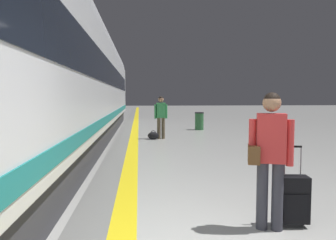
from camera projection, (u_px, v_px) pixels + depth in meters
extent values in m
cube|color=yellow|center=(134.00, 140.00, 12.74)|extent=(0.36, 80.00, 0.01)
cube|color=slate|center=(124.00, 140.00, 12.71)|extent=(0.73, 80.00, 0.01)
cube|color=#38383D|center=(48.00, 147.00, 8.72)|extent=(2.67, 28.92, 0.70)
cube|color=silver|center=(47.00, 80.00, 8.59)|extent=(2.90, 30.13, 2.90)
cylinder|color=silver|center=(45.00, 26.00, 8.49)|extent=(2.84, 29.52, 2.84)
cube|color=black|center=(46.00, 66.00, 8.57)|extent=(2.93, 28.32, 0.80)
cube|color=#197F7F|center=(48.00, 123.00, 8.67)|extent=(2.94, 29.52, 0.24)
cube|color=gray|center=(41.00, 92.00, 12.97)|extent=(0.02, 0.90, 2.00)
cylinder|color=#383842|center=(277.00, 197.00, 4.09)|extent=(0.14, 0.14, 0.87)
cylinder|color=#383842|center=(262.00, 196.00, 4.13)|extent=(0.14, 0.14, 0.87)
cube|color=red|center=(271.00, 138.00, 4.05)|extent=(0.40, 0.30, 0.62)
cylinder|color=red|center=(290.00, 143.00, 4.00)|extent=(0.09, 0.09, 0.58)
cylinder|color=red|center=(252.00, 142.00, 4.10)|extent=(0.09, 0.09, 0.58)
sphere|color=#A37556|center=(272.00, 103.00, 4.02)|extent=(0.23, 0.23, 0.23)
sphere|color=black|center=(272.00, 101.00, 4.02)|extent=(0.21, 0.21, 0.21)
cube|color=brown|center=(254.00, 154.00, 4.08)|extent=(0.23, 0.32, 0.23)
cube|color=black|center=(293.00, 199.00, 4.22)|extent=(0.41, 0.27, 0.60)
cube|color=black|center=(296.00, 208.00, 4.11)|extent=(0.31, 0.06, 0.33)
cylinder|color=black|center=(302.00, 222.00, 4.30)|extent=(0.03, 0.06, 0.06)
cylinder|color=black|center=(280.00, 221.00, 4.32)|extent=(0.03, 0.06, 0.06)
cylinder|color=gray|center=(301.00, 161.00, 4.24)|extent=(0.02, 0.02, 0.38)
cylinder|color=gray|center=(285.00, 161.00, 4.25)|extent=(0.02, 0.02, 0.38)
cube|color=black|center=(293.00, 147.00, 4.23)|extent=(0.22, 0.05, 0.02)
cylinder|color=brown|center=(159.00, 128.00, 13.04)|extent=(0.14, 0.14, 0.85)
cylinder|color=brown|center=(163.00, 128.00, 13.08)|extent=(0.14, 0.14, 0.85)
cube|color=#338C4C|center=(161.00, 110.00, 13.01)|extent=(0.37, 0.25, 0.61)
cylinder|color=#338C4C|center=(155.00, 112.00, 12.97)|extent=(0.09, 0.09, 0.57)
cylinder|color=#338C4C|center=(166.00, 111.00, 13.07)|extent=(0.09, 0.09, 0.57)
sphere|color=#A37556|center=(161.00, 99.00, 12.97)|extent=(0.22, 0.22, 0.22)
sphere|color=black|center=(161.00, 99.00, 12.97)|extent=(0.20, 0.20, 0.20)
ellipsoid|color=black|center=(153.00, 136.00, 12.88)|extent=(0.44, 0.26, 0.30)
torus|color=black|center=(153.00, 133.00, 12.87)|extent=(0.22, 0.02, 0.22)
cylinder|color=#2D6638|center=(199.00, 122.00, 16.62)|extent=(0.44, 0.44, 0.85)
cylinder|color=#262628|center=(199.00, 113.00, 16.59)|extent=(0.46, 0.46, 0.06)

